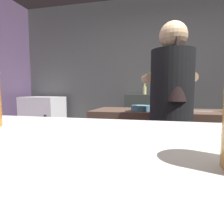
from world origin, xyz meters
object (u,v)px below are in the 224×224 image
object	(u,v)px
bottle_olive_oil	(177,88)
mixing_bowl	(141,108)
mini_fridge	(44,126)
bottle_vinegar	(145,90)
bartender	(171,111)
bottle_hot_sauce	(170,88)
chefs_knife	(199,111)

from	to	relation	value
bottle_olive_oil	mixing_bowl	bearing A→B (deg)	-109.09
mini_fridge	bottle_vinegar	distance (m)	1.88
mini_fridge	bottle_vinegar	xyz separation A→B (m)	(1.77, 0.11, 0.63)
bartender	bottle_vinegar	world-z (taller)	bartender
mixing_bowl	bottle_hot_sauce	bearing A→B (deg)	75.13
mixing_bowl	bottle_hot_sauce	world-z (taller)	bottle_hot_sauce
bottle_vinegar	bottle_hot_sauce	xyz separation A→B (m)	(0.39, -0.02, 0.03)
mini_fridge	bottle_olive_oil	xyz separation A→B (m)	(2.27, 0.12, 0.66)
mini_fridge	bartender	world-z (taller)	bartender
mini_fridge	bartender	xyz separation A→B (m)	(2.12, -1.47, 0.45)
bartender	bottle_olive_oil	world-z (taller)	bartender
mixing_bowl	chefs_knife	world-z (taller)	mixing_bowl
mixing_bowl	bottle_olive_oil	xyz separation A→B (m)	(0.43, 1.23, 0.21)
mini_fridge	bottle_olive_oil	size ratio (longest dim) A/B	4.24
bartender	chefs_knife	bearing A→B (deg)	-46.75
mixing_bowl	bottle_vinegar	world-z (taller)	bottle_vinegar
mini_fridge	bottle_olive_oil	distance (m)	2.36
bottle_vinegar	bottle_olive_oil	size ratio (longest dim) A/B	0.75
bartender	bottle_olive_oil	distance (m)	1.60
chefs_knife	bottle_hot_sauce	bearing A→B (deg)	97.57
bartender	mini_fridge	bearing A→B (deg)	43.01
mini_fridge	bartender	distance (m)	2.62
chefs_knife	bottle_hot_sauce	distance (m)	1.21
chefs_knife	bottle_olive_oil	distance (m)	1.21
mixing_bowl	bottle_vinegar	xyz separation A→B (m)	(-0.07, 1.22, 0.19)
chefs_knife	mixing_bowl	bearing A→B (deg)	-178.54
bottle_olive_oil	bottle_hot_sauce	world-z (taller)	bottle_hot_sauce
chefs_knife	bottle_vinegar	bearing A→B (deg)	114.26
mixing_bowl	bottle_hot_sauce	size ratio (longest dim) A/B	0.75
bottle_olive_oil	bottle_hot_sauce	distance (m)	0.11
bottle_olive_oil	bottle_hot_sauce	size ratio (longest dim) A/B	0.90
chefs_knife	bottle_vinegar	size ratio (longest dim) A/B	1.31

